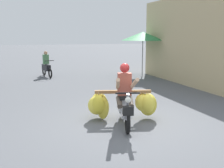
# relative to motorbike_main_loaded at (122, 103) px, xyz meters

# --- Properties ---
(ground_plane) EXTENTS (120.00, 120.00, 0.00)m
(ground_plane) POSITION_rel_motorbike_main_loaded_xyz_m (0.08, -0.50, -0.49)
(ground_plane) COLOR #56595E
(motorbike_main_loaded) EXTENTS (1.92, 2.02, 1.58)m
(motorbike_main_loaded) POSITION_rel_motorbike_main_loaded_xyz_m (0.00, 0.00, 0.00)
(motorbike_main_loaded) COLOR black
(motorbike_main_loaded) RESTS_ON ground
(motorbike_distant_ahead_left) EXTENTS (0.58, 1.60, 1.40)m
(motorbike_distant_ahead_left) POSITION_rel_motorbike_main_loaded_xyz_m (-1.10, 8.76, 0.07)
(motorbike_distant_ahead_left) COLOR black
(motorbike_distant_ahead_left) RESTS_ON ground
(shopfront_building) EXTENTS (4.28, 7.80, 4.03)m
(shopfront_building) POSITION_rel_motorbike_main_loaded_xyz_m (6.71, 4.50, 1.52)
(shopfront_building) COLOR tan
(shopfront_building) RESTS_ON ground
(market_umbrella_near_shop) EXTENTS (2.34, 2.34, 2.43)m
(market_umbrella_near_shop) POSITION_rel_motorbike_main_loaded_xyz_m (3.95, 7.23, 1.70)
(market_umbrella_near_shop) COLOR #99999E
(market_umbrella_near_shop) RESTS_ON ground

